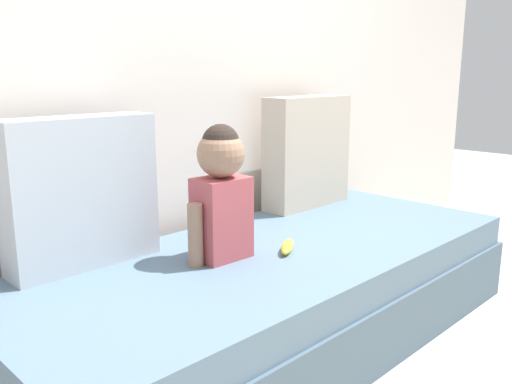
% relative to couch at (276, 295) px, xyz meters
% --- Properties ---
extents(ground_plane, '(12.00, 12.00, 0.00)m').
position_rel_couch_xyz_m(ground_plane, '(0.00, 0.00, -0.20)').
color(ground_plane, '#B2ADA3').
extents(back_wall, '(5.51, 0.10, 2.32)m').
position_rel_couch_xyz_m(back_wall, '(0.00, 0.60, 0.96)').
color(back_wall, silver).
rests_on(back_wall, ground).
extents(couch, '(2.31, 0.94, 0.41)m').
position_rel_couch_xyz_m(couch, '(0.00, 0.00, 0.00)').
color(couch, '#495F70').
rests_on(couch, ground).
extents(throw_pillow_left, '(0.55, 0.16, 0.54)m').
position_rel_couch_xyz_m(throw_pillow_left, '(-0.63, 0.37, 0.48)').
color(throw_pillow_left, '#B2BCC6').
rests_on(throw_pillow_left, couch).
extents(throw_pillow_right, '(0.52, 0.16, 0.57)m').
position_rel_couch_xyz_m(throw_pillow_right, '(0.63, 0.37, 0.49)').
color(throw_pillow_right, '#C1B29E').
rests_on(throw_pillow_right, couch).
extents(toddler, '(0.31, 0.18, 0.51)m').
position_rel_couch_xyz_m(toddler, '(-0.23, 0.07, 0.47)').
color(toddler, '#B24C51').
rests_on(toddler, couch).
extents(banana, '(0.17, 0.13, 0.04)m').
position_rel_couch_xyz_m(banana, '(0.00, -0.06, 0.23)').
color(banana, yellow).
rests_on(banana, couch).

